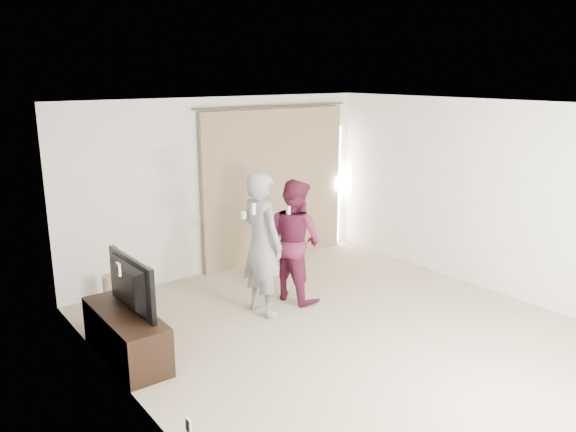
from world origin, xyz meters
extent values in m
plane|color=tan|center=(0.00, 0.00, 0.00)|extent=(5.50, 5.50, 0.00)
cube|color=white|center=(0.00, 2.75, 1.30)|extent=(5.00, 0.04, 2.60)
cube|color=white|center=(-2.50, 0.00, 1.30)|extent=(0.04, 5.50, 2.60)
cube|color=silver|center=(-2.48, 0.40, 1.20)|extent=(0.02, 0.08, 0.12)
cube|color=silver|center=(-2.48, -0.90, 0.30)|extent=(0.02, 0.08, 0.12)
cube|color=silver|center=(0.00, 0.00, 2.60)|extent=(5.00, 5.50, 0.01)
cube|color=#9A865E|center=(0.90, 2.68, 1.20)|extent=(2.60, 0.10, 2.40)
cylinder|color=brown|center=(0.90, 2.68, 2.44)|extent=(2.80, 0.03, 0.03)
cube|color=white|center=(2.26, 2.72, 1.05)|extent=(0.08, 0.04, 2.00)
cube|color=black|center=(-2.27, 0.96, 0.26)|extent=(0.47, 1.35, 0.52)
imported|color=black|center=(-2.27, 0.96, 0.81)|extent=(0.16, 1.02, 0.58)
cylinder|color=tan|center=(-1.92, 2.40, 0.03)|extent=(0.31, 0.31, 0.05)
cylinder|color=tan|center=(-1.92, 2.40, 0.24)|extent=(0.17, 0.17, 0.37)
imported|color=gray|center=(-0.46, 1.06, 0.90)|extent=(0.48, 0.69, 1.81)
cube|color=silver|center=(-0.64, 0.96, 1.39)|extent=(0.04, 0.04, 0.14)
cube|color=silver|center=(-0.64, 1.18, 1.27)|extent=(0.05, 0.05, 0.09)
imported|color=maroon|center=(0.14, 1.18, 0.81)|extent=(0.73, 0.88, 1.62)
cube|color=silver|center=(-0.04, 1.08, 1.24)|extent=(0.04, 0.04, 0.14)
cube|color=silver|center=(-0.04, 1.30, 1.13)|extent=(0.05, 0.05, 0.09)
camera|label=1|loc=(-4.14, -4.38, 2.94)|focal=35.00mm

